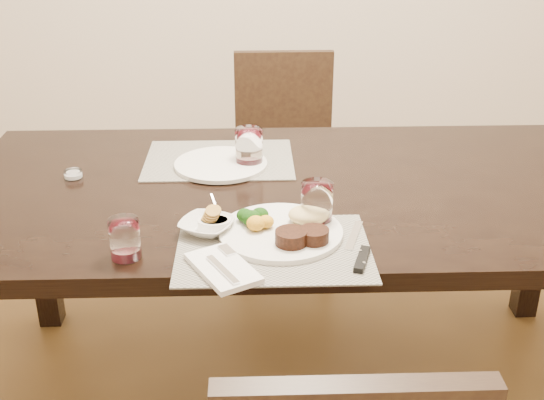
{
  "coord_description": "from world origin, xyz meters",
  "views": [
    {
      "loc": [
        -0.15,
        -1.8,
        1.54
      ],
      "look_at": [
        -0.09,
        -0.25,
        0.82
      ],
      "focal_mm": 45.0,
      "sensor_mm": 36.0,
      "label": 1
    }
  ],
  "objects_px": {
    "steak_knife": "(360,253)",
    "wine_glass_near": "(317,206)",
    "far_plate": "(221,164)",
    "dinner_plate": "(286,229)",
    "cracker_bowl": "(207,225)",
    "chair_far": "(284,149)"
  },
  "relations": [
    {
      "from": "wine_glass_near",
      "to": "dinner_plate",
      "type": "bearing_deg",
      "value": -142.49
    },
    {
      "from": "cracker_bowl",
      "to": "wine_glass_near",
      "type": "height_order",
      "value": "wine_glass_near"
    },
    {
      "from": "wine_glass_near",
      "to": "far_plate",
      "type": "bearing_deg",
      "value": 123.15
    },
    {
      "from": "dinner_plate",
      "to": "wine_glass_near",
      "type": "distance_m",
      "value": 0.11
    },
    {
      "from": "wine_glass_near",
      "to": "steak_knife",
      "type": "bearing_deg",
      "value": -62.59
    },
    {
      "from": "chair_far",
      "to": "cracker_bowl",
      "type": "height_order",
      "value": "chair_far"
    },
    {
      "from": "steak_knife",
      "to": "wine_glass_near",
      "type": "height_order",
      "value": "wine_glass_near"
    },
    {
      "from": "far_plate",
      "to": "dinner_plate",
      "type": "bearing_deg",
      "value": -68.68
    },
    {
      "from": "cracker_bowl",
      "to": "wine_glass_near",
      "type": "bearing_deg",
      "value": 7.65
    },
    {
      "from": "chair_far",
      "to": "cracker_bowl",
      "type": "xyz_separation_m",
      "value": [
        -0.26,
        -1.23,
        0.27
      ]
    },
    {
      "from": "cracker_bowl",
      "to": "wine_glass_near",
      "type": "relative_size",
      "value": 1.52
    },
    {
      "from": "far_plate",
      "to": "cracker_bowl",
      "type": "bearing_deg",
      "value": -92.64
    },
    {
      "from": "dinner_plate",
      "to": "steak_knife",
      "type": "distance_m",
      "value": 0.2
    },
    {
      "from": "steak_knife",
      "to": "cracker_bowl",
      "type": "bearing_deg",
      "value": 178.39
    },
    {
      "from": "dinner_plate",
      "to": "cracker_bowl",
      "type": "height_order",
      "value": "cracker_bowl"
    },
    {
      "from": "dinner_plate",
      "to": "far_plate",
      "type": "relative_size",
      "value": 1.09
    },
    {
      "from": "steak_knife",
      "to": "far_plate",
      "type": "relative_size",
      "value": 0.91
    },
    {
      "from": "far_plate",
      "to": "wine_glass_near",
      "type": "bearing_deg",
      "value": -56.85
    },
    {
      "from": "wine_glass_near",
      "to": "far_plate",
      "type": "height_order",
      "value": "wine_glass_near"
    },
    {
      "from": "chair_far",
      "to": "steak_knife",
      "type": "height_order",
      "value": "chair_far"
    },
    {
      "from": "steak_knife",
      "to": "far_plate",
      "type": "height_order",
      "value": "steak_knife"
    },
    {
      "from": "chair_far",
      "to": "cracker_bowl",
      "type": "bearing_deg",
      "value": -101.84
    }
  ]
}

